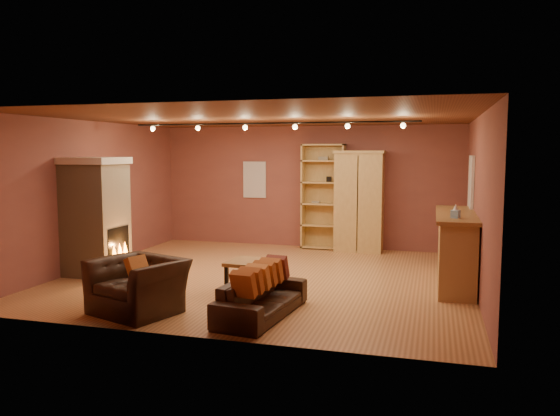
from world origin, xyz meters
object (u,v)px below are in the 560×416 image
(armoire, at_px, (359,201))
(loveseat, at_px, (262,290))
(fireplace, at_px, (96,216))
(bar_counter, at_px, (456,248))
(armchair, at_px, (138,277))
(bookcase, at_px, (324,196))
(coffee_table, at_px, (250,265))

(armoire, distance_m, loveseat, 5.28)
(fireplace, bearing_deg, bar_counter, 8.64)
(bar_counter, bearing_deg, loveseat, -135.15)
(bar_counter, xyz_separation_m, armchair, (-4.28, -2.87, -0.11))
(fireplace, bearing_deg, bookcase, 47.28)
(coffee_table, bearing_deg, armchair, -128.15)
(armchair, bearing_deg, fireplace, 154.41)
(bookcase, height_order, loveseat, bookcase)
(armoire, bearing_deg, loveseat, -96.76)
(bar_counter, bearing_deg, armoire, 126.96)
(armoire, height_order, armchair, armoire)
(bookcase, distance_m, armoire, 0.85)
(armoire, height_order, bar_counter, armoire)
(armoire, bearing_deg, bar_counter, -53.04)
(armoire, bearing_deg, armchair, -112.85)
(fireplace, distance_m, armchair, 2.80)
(bookcase, relative_size, armoire, 1.07)
(bar_counter, xyz_separation_m, loveseat, (-2.58, -2.57, -0.24))
(armchair, bearing_deg, bar_counter, 52.76)
(fireplace, bearing_deg, coffee_table, -8.70)
(loveseat, bearing_deg, coffee_table, 32.59)
(loveseat, relative_size, coffee_table, 2.51)
(bookcase, height_order, armoire, bookcase)
(bookcase, relative_size, armchair, 1.79)
(armchair, xyz_separation_m, coffee_table, (1.14, 1.45, -0.07))
(fireplace, xyz_separation_m, coffee_table, (3.10, -0.47, -0.63))
(loveseat, bearing_deg, fireplace, 72.68)
(armoire, xyz_separation_m, armchair, (-2.31, -5.49, -0.62))
(armchair, bearing_deg, coffee_table, 70.77)
(bookcase, xyz_separation_m, bar_counter, (2.80, -2.78, -0.60))
(loveseat, relative_size, armchair, 1.36)
(fireplace, distance_m, loveseat, 4.06)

